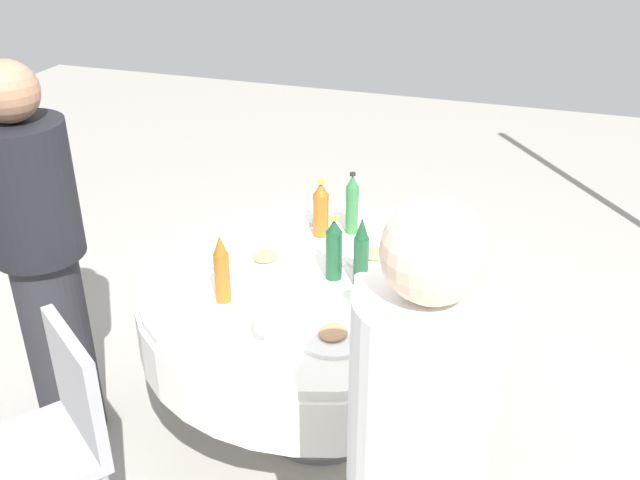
# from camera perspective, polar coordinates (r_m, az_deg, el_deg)

# --- Properties ---
(ground_plane) EXTENTS (10.00, 10.00, 0.00)m
(ground_plane) POSITION_cam_1_polar(r_m,az_deg,el_deg) (3.27, 0.00, -14.03)
(ground_plane) COLOR gray
(dining_table) EXTENTS (1.45, 1.45, 0.74)m
(dining_table) POSITION_cam_1_polar(r_m,az_deg,el_deg) (2.91, 0.00, -5.30)
(dining_table) COLOR white
(dining_table) RESTS_ON ground_plane
(bottle_amber_mid) EXTENTS (0.07, 0.07, 0.26)m
(bottle_amber_mid) POSITION_cam_1_polar(r_m,az_deg,el_deg) (3.08, 0.07, 2.40)
(bottle_amber_mid) COLOR #8C5619
(bottle_amber_mid) RESTS_ON dining_table
(bottle_dark_green_east) EXTENTS (0.07, 0.07, 0.27)m
(bottle_dark_green_east) POSITION_cam_1_polar(r_m,az_deg,el_deg) (2.76, 1.13, -0.74)
(bottle_dark_green_east) COLOR #194728
(bottle_dark_green_east) RESTS_ON dining_table
(bottle_dark_green_rear) EXTENTS (0.06, 0.06, 0.30)m
(bottle_dark_green_rear) POSITION_cam_1_polar(r_m,az_deg,el_deg) (2.71, 3.30, -1.02)
(bottle_dark_green_rear) COLOR #194728
(bottle_dark_green_rear) RESTS_ON dining_table
(bottle_green_right) EXTENTS (0.06, 0.06, 0.28)m
(bottle_green_right) POSITION_cam_1_polar(r_m,az_deg,el_deg) (3.11, 2.56, 2.81)
(bottle_green_right) COLOR #2D6B38
(bottle_green_right) RESTS_ON dining_table
(bottle_amber_south) EXTENTS (0.06, 0.06, 0.28)m
(bottle_amber_south) POSITION_cam_1_polar(r_m,az_deg,el_deg) (2.63, -7.82, -2.34)
(bottle_amber_south) COLOR #8C5619
(bottle_amber_south) RESTS_ON dining_table
(wine_glass_right) EXTENTS (0.07, 0.07, 0.13)m
(wine_glass_right) POSITION_cam_1_polar(r_m,az_deg,el_deg) (2.41, -4.40, -6.51)
(wine_glass_right) COLOR white
(wine_glass_right) RESTS_ON dining_table
(wine_glass_south) EXTENTS (0.07, 0.07, 0.13)m
(wine_glass_south) POSITION_cam_1_polar(r_m,az_deg,el_deg) (3.01, 10.83, 0.56)
(wine_glass_south) COLOR white
(wine_glass_south) RESTS_ON dining_table
(wine_glass_far) EXTENTS (0.06, 0.06, 0.15)m
(wine_glass_far) POSITION_cam_1_polar(r_m,az_deg,el_deg) (2.56, 3.43, -3.75)
(wine_glass_far) COLOR white
(wine_glass_far) RESTS_ON dining_table
(plate_north) EXTENTS (0.25, 0.25, 0.04)m
(plate_north) POSITION_cam_1_polar(r_m,az_deg,el_deg) (2.95, 4.44, -1.33)
(plate_north) COLOR white
(plate_north) RESTS_ON dining_table
(plate_front) EXTENTS (0.25, 0.25, 0.04)m
(plate_front) POSITION_cam_1_polar(r_m,az_deg,el_deg) (2.93, -4.36, -1.55)
(plate_front) COLOR white
(plate_front) RESTS_ON dining_table
(plate_left) EXTENTS (0.24, 0.24, 0.02)m
(plate_left) POSITION_cam_1_polar(r_m,az_deg,el_deg) (2.66, 8.90, -5.27)
(plate_left) COLOR white
(plate_left) RESTS_ON dining_table
(plate_west) EXTENTS (0.25, 0.25, 0.04)m
(plate_west) POSITION_cam_1_polar(r_m,az_deg,el_deg) (2.47, 1.03, -7.59)
(plate_west) COLOR white
(plate_west) RESTS_ON dining_table
(knife_east) EXTENTS (0.15, 0.12, 0.00)m
(knife_east) POSITION_cam_1_polar(r_m,az_deg,el_deg) (3.28, 5.39, 1.61)
(knife_east) COLOR silver
(knife_east) RESTS_ON dining_table
(knife_rear) EXTENTS (0.05, 0.18, 0.00)m
(knife_rear) POSITION_cam_1_polar(r_m,az_deg,el_deg) (2.69, -2.74, -4.69)
(knife_rear) COLOR silver
(knife_rear) RESTS_ON dining_table
(folded_napkin) EXTENTS (0.17, 0.17, 0.02)m
(folded_napkin) POSITION_cam_1_polar(r_m,az_deg,el_deg) (3.26, -1.41, 1.74)
(folded_napkin) COLOR white
(folded_napkin) RESTS_ON dining_table
(person_mid) EXTENTS (0.34, 0.34, 1.59)m
(person_mid) POSITION_cam_1_polar(r_m,az_deg,el_deg) (1.88, 7.55, -18.24)
(person_mid) COLOR #26262B
(person_mid) RESTS_ON ground_plane
(person_east) EXTENTS (0.34, 0.34, 1.60)m
(person_east) POSITION_cam_1_polar(r_m,az_deg,el_deg) (2.95, -21.23, -1.37)
(person_east) COLOR #26262B
(person_east) RESTS_ON ground_plane
(chair_far) EXTENTS (0.56, 0.56, 0.87)m
(chair_far) POSITION_cam_1_polar(r_m,az_deg,el_deg) (2.61, -20.45, -14.07)
(chair_far) COLOR #99999E
(chair_far) RESTS_ON ground_plane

